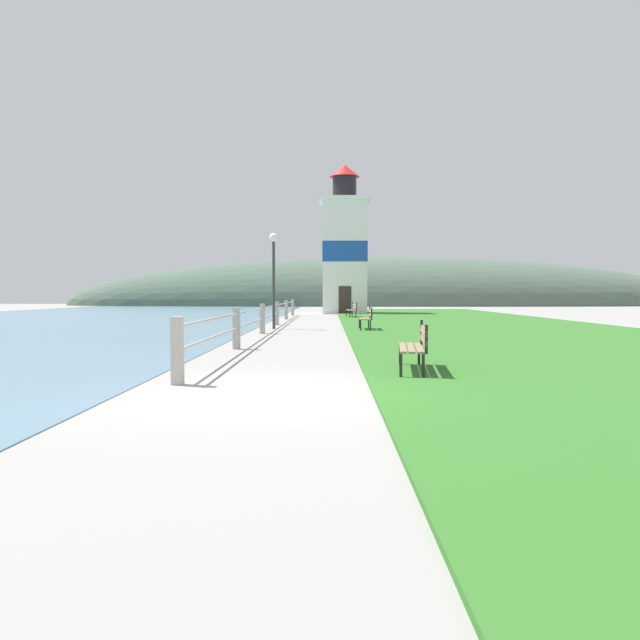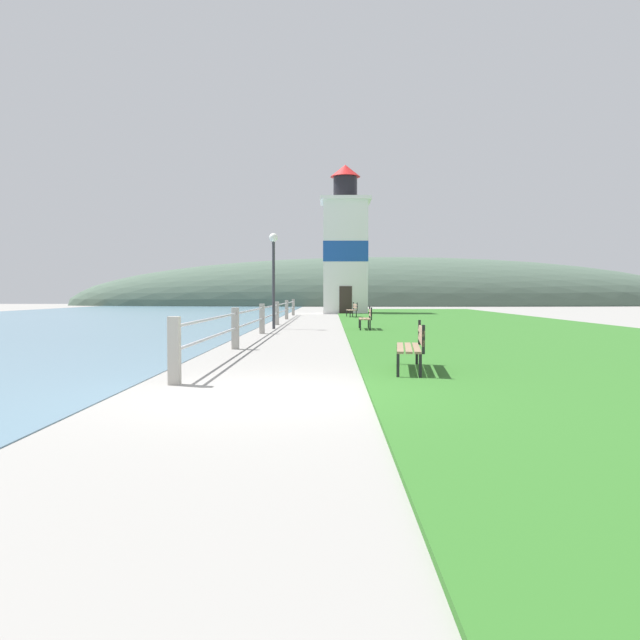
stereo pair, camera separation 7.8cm
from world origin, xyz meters
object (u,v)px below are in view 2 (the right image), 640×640
object	(u,v)px
park_bench_midway	(367,317)
lighthouse	(345,249)
park_bench_far	(353,309)
lamp_post	(274,263)
park_bench_near	(413,344)

from	to	relation	value
park_bench_midway	lighthouse	xyz separation A→B (m)	(-0.34, 21.61, 4.21)
park_bench_far	lamp_post	distance (m)	12.58
park_bench_near	lamp_post	world-z (taller)	lamp_post
park_bench_near	park_bench_midway	world-z (taller)	same
lamp_post	park_bench_far	bearing A→B (deg)	72.56
park_bench_midway	park_bench_far	distance (m)	13.08
park_bench_near	lighthouse	world-z (taller)	lighthouse
park_bench_far	lighthouse	size ratio (longest dim) A/B	0.16
park_bench_near	lamp_post	size ratio (longest dim) A/B	0.51
lamp_post	lighthouse	bearing A→B (deg)	80.39
park_bench_far	lighthouse	world-z (taller)	lighthouse
park_bench_near	park_bench_midway	size ratio (longest dim) A/B	1.20
park_bench_midway	park_bench_near	bearing A→B (deg)	91.57
park_bench_near	lamp_post	distance (m)	15.10
park_bench_midway	lighthouse	bearing A→B (deg)	-87.86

